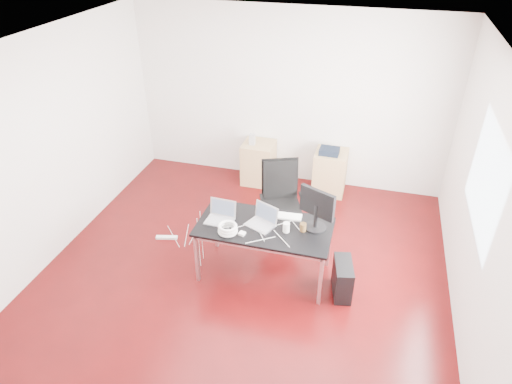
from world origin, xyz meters
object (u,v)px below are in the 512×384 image
(filing_cabinet_right, at_px, (330,172))
(pc_tower, at_px, (342,279))
(office_chair, at_px, (281,197))
(filing_cabinet_left, at_px, (259,163))
(desk, at_px, (264,229))

(filing_cabinet_right, height_order, pc_tower, filing_cabinet_right)
(office_chair, relative_size, filing_cabinet_left, 1.54)
(desk, xyz_separation_m, filing_cabinet_left, (-0.67, 2.20, -0.33))
(filing_cabinet_right, bearing_deg, office_chair, -111.00)
(desk, distance_m, filing_cabinet_right, 2.29)
(filing_cabinet_left, relative_size, filing_cabinet_right, 1.00)
(filing_cabinet_right, relative_size, pc_tower, 1.56)
(office_chair, height_order, pc_tower, office_chair)
(office_chair, xyz_separation_m, filing_cabinet_left, (-0.68, 1.33, -0.26))
(pc_tower, bearing_deg, desk, 162.64)
(desk, bearing_deg, filing_cabinet_right, 76.75)
(filing_cabinet_right, bearing_deg, desk, -103.25)
(office_chair, bearing_deg, pc_tower, -66.51)
(filing_cabinet_left, distance_m, pc_tower, 2.83)
(filing_cabinet_left, bearing_deg, desk, -73.10)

